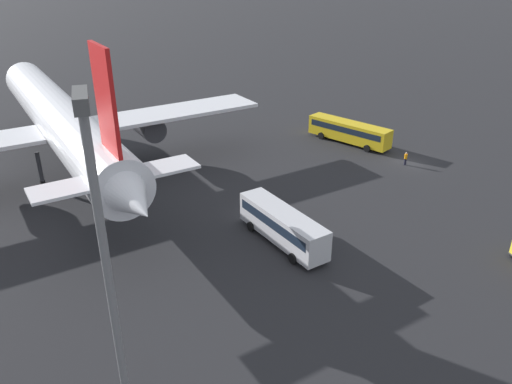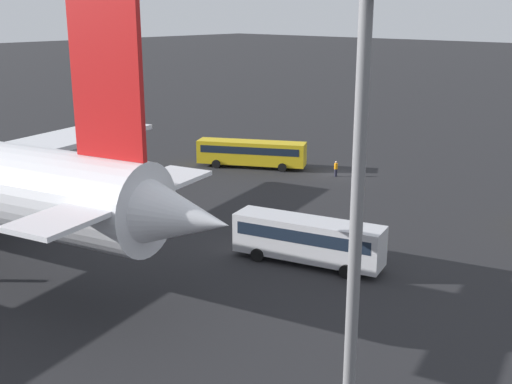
% 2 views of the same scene
% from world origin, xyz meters
% --- Properties ---
extents(ground_plane, '(600.00, 600.00, 0.00)m').
position_xyz_m(ground_plane, '(0.00, 0.00, 0.00)').
color(ground_plane, '#232326').
extents(airplane, '(56.80, 49.32, 18.84)m').
position_xyz_m(airplane, '(9.57, 42.66, 7.08)').
color(airplane, silver).
rests_on(airplane, ground).
extents(shuttle_bus_near, '(12.36, 8.38, 3.12)m').
position_xyz_m(shuttle_bus_near, '(9.45, 4.06, 1.88)').
color(shuttle_bus_near, gold).
rests_on(shuttle_bus_near, ground).
extents(shuttle_bus_far, '(11.44, 5.43, 3.36)m').
position_xyz_m(shuttle_bus_far, '(-13.58, 23.18, 2.01)').
color(shuttle_bus_far, silver).
rests_on(shuttle_bus_far, ground).
extents(worker_person, '(0.38, 0.38, 1.74)m').
position_xyz_m(worker_person, '(-0.41, 0.89, 0.87)').
color(worker_person, '#1E1E2D').
rests_on(worker_person, ground).
extents(light_pole, '(2.80, 0.70, 19.40)m').
position_xyz_m(light_pole, '(-27.83, 39.06, 11.74)').
color(light_pole, slate).
rests_on(light_pole, ground).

